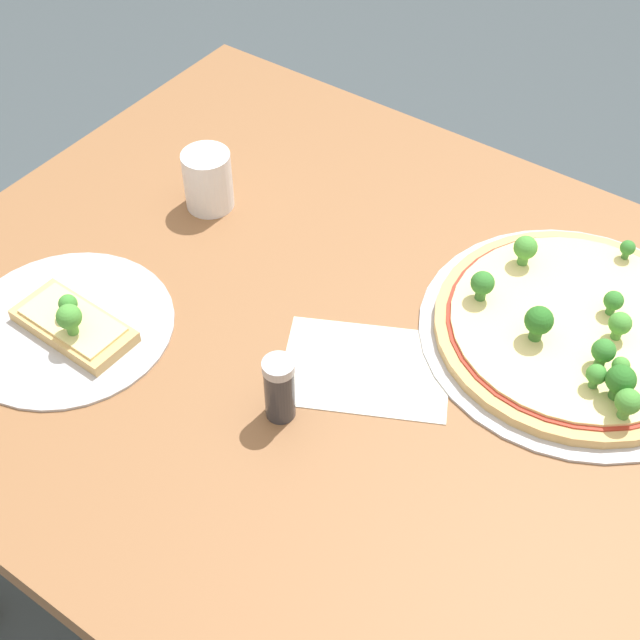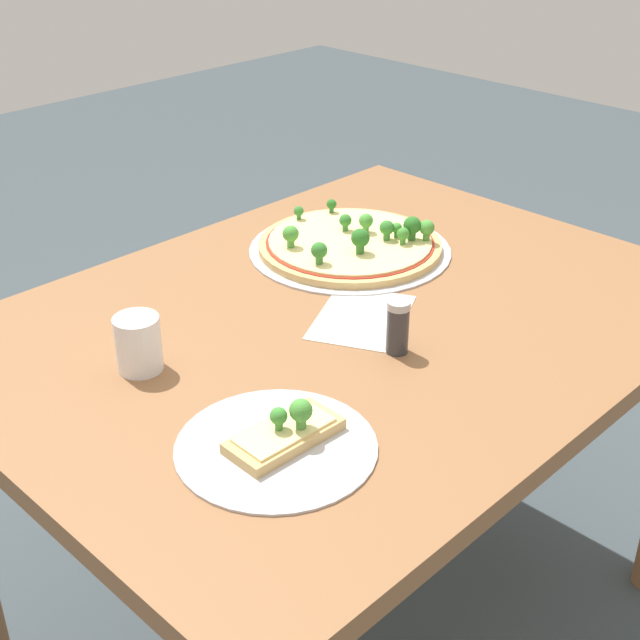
{
  "view_description": "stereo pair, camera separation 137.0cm",
  "coord_description": "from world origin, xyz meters",
  "px_view_note": "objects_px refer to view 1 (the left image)",
  "views": [
    {
      "loc": [
        0.37,
        -0.63,
        1.56
      ],
      "look_at": [
        -0.07,
        -0.01,
        0.75
      ],
      "focal_mm": 50.0,
      "sensor_mm": 36.0,
      "label": 1
    },
    {
      "loc": [
        -0.97,
        -0.9,
        1.45
      ],
      "look_at": [
        -0.07,
        -0.01,
        0.75
      ],
      "focal_mm": 50.0,
      "sensor_mm": 36.0,
      "label": 2
    }
  ],
  "objects_px": {
    "condiment_shaker": "(279,388)",
    "pizza_tray_whole": "(577,328)",
    "dining_table": "(368,395)",
    "drinking_cup": "(208,180)",
    "pizza_tray_slice": "(70,325)"
  },
  "relations": [
    {
      "from": "dining_table",
      "to": "condiment_shaker",
      "type": "xyz_separation_m",
      "value": [
        -0.03,
        -0.14,
        0.14
      ]
    },
    {
      "from": "drinking_cup",
      "to": "condiment_shaker",
      "type": "distance_m",
      "value": 0.4
    },
    {
      "from": "pizza_tray_whole",
      "to": "dining_table",
      "type": "bearing_deg",
      "value": -139.92
    },
    {
      "from": "pizza_tray_whole",
      "to": "drinking_cup",
      "type": "xyz_separation_m",
      "value": [
        -0.54,
        -0.06,
        0.03
      ]
    },
    {
      "from": "drinking_cup",
      "to": "condiment_shaker",
      "type": "xyz_separation_m",
      "value": [
        0.31,
        -0.24,
        0.0
      ]
    },
    {
      "from": "dining_table",
      "to": "condiment_shaker",
      "type": "distance_m",
      "value": 0.2
    },
    {
      "from": "condiment_shaker",
      "to": "dining_table",
      "type": "bearing_deg",
      "value": 77.53
    },
    {
      "from": "dining_table",
      "to": "pizza_tray_slice",
      "type": "height_order",
      "value": "pizza_tray_slice"
    },
    {
      "from": "pizza_tray_whole",
      "to": "pizza_tray_slice",
      "type": "bearing_deg",
      "value": -145.66
    },
    {
      "from": "pizza_tray_whole",
      "to": "pizza_tray_slice",
      "type": "distance_m",
      "value": 0.63
    },
    {
      "from": "drinking_cup",
      "to": "condiment_shaker",
      "type": "relative_size",
      "value": 0.99
    },
    {
      "from": "dining_table",
      "to": "drinking_cup",
      "type": "relative_size",
      "value": 13.98
    },
    {
      "from": "condiment_shaker",
      "to": "pizza_tray_whole",
      "type": "bearing_deg",
      "value": 53.49
    },
    {
      "from": "condiment_shaker",
      "to": "pizza_tray_slice",
      "type": "bearing_deg",
      "value": -170.65
    },
    {
      "from": "dining_table",
      "to": "pizza_tray_whole",
      "type": "xyz_separation_m",
      "value": [
        0.2,
        0.17,
        0.1
      ]
    }
  ]
}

